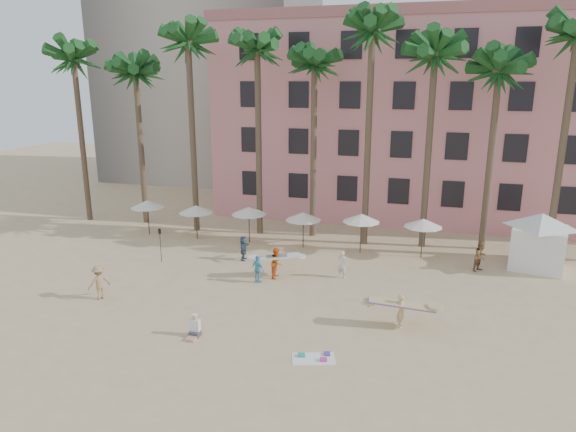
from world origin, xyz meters
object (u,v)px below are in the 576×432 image
at_px(cabana, 540,236).
at_px(pink_hotel, 430,119).
at_px(carrier_yellow, 401,308).
at_px(carrier_white, 277,262).

bearing_deg(cabana, pink_hotel, 117.28).
xyz_separation_m(cabana, carrier_yellow, (-7.70, -10.30, -1.12)).
bearing_deg(pink_hotel, cabana, -62.72).
height_order(pink_hotel, carrier_white, pink_hotel).
height_order(cabana, carrier_white, cabana).
xyz_separation_m(pink_hotel, cabana, (6.96, -13.51, -5.93)).
xyz_separation_m(pink_hotel, carrier_white, (-8.19, -19.33, -7.03)).
relative_size(pink_hotel, carrier_white, 12.45).
bearing_deg(carrier_white, carrier_yellow, -31.03).
bearing_deg(cabana, carrier_white, -158.99).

